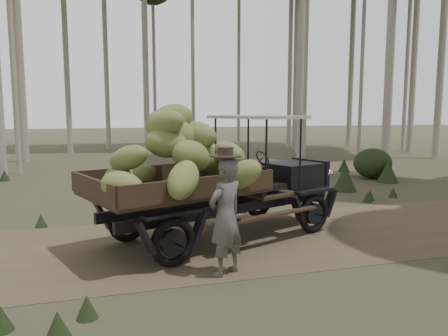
# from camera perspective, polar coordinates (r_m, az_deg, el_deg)

# --- Properties ---
(ground) EXTENTS (120.00, 120.00, 0.00)m
(ground) POSITION_cam_1_polar(r_m,az_deg,el_deg) (8.64, 0.20, -9.51)
(ground) COLOR #473D2B
(ground) RESTS_ON ground
(dirt_track) EXTENTS (70.00, 4.00, 0.01)m
(dirt_track) POSITION_cam_1_polar(r_m,az_deg,el_deg) (8.64, 0.20, -9.48)
(dirt_track) COLOR brown
(dirt_track) RESTS_ON ground
(banana_truck) EXTENTS (5.53, 3.63, 2.74)m
(banana_truck) POSITION_cam_1_polar(r_m,az_deg,el_deg) (8.17, -2.93, 0.68)
(banana_truck) COLOR black
(banana_truck) RESTS_ON ground
(farmer) EXTENTS (0.80, 0.72, 1.98)m
(farmer) POSITION_cam_1_polar(r_m,az_deg,el_deg) (6.70, 0.21, -6.18)
(farmer) COLOR #524F4B
(farmer) RESTS_ON ground
(undergrowth) EXTENTS (22.42, 21.79, 1.27)m
(undergrowth) POSITION_cam_1_polar(r_m,az_deg,el_deg) (9.60, -3.51, -4.81)
(undergrowth) COLOR #233319
(undergrowth) RESTS_ON ground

